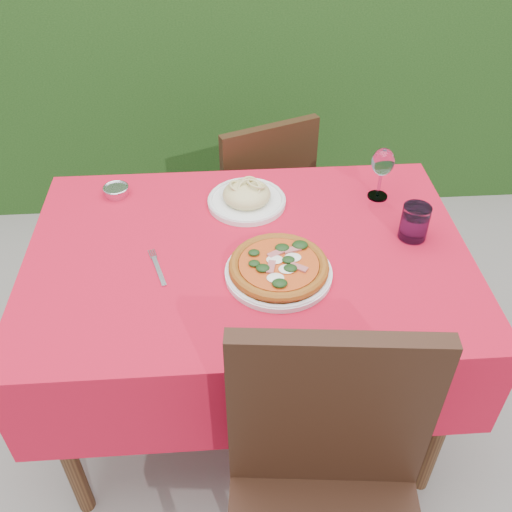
{
  "coord_description": "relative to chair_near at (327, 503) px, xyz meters",
  "views": [
    {
      "loc": [
        -0.06,
        -1.24,
        1.79
      ],
      "look_at": [
        0.02,
        -0.05,
        0.77
      ],
      "focal_mm": 40.0,
      "sensor_mm": 36.0,
      "label": 1
    }
  ],
  "objects": [
    {
      "name": "pasta_plate",
      "position": [
        -0.12,
        0.89,
        0.21
      ],
      "size": [
        0.25,
        0.25,
        0.07
      ],
      "rotation": [
        0.0,
        0.0,
        0.38
      ],
      "color": "white",
      "rests_on": "dining_table"
    },
    {
      "name": "dining_table",
      "position": [
        -0.13,
        0.66,
        0.03
      ],
      "size": [
        1.26,
        0.86,
        0.75
      ],
      "color": "#492D17",
      "rests_on": "ground"
    },
    {
      "name": "water_glass",
      "position": [
        0.35,
        0.68,
        0.23
      ],
      "size": [
        0.08,
        0.08,
        0.11
      ],
      "color": "silver",
      "rests_on": "dining_table"
    },
    {
      "name": "pizza_plate",
      "position": [
        -0.06,
        0.55,
        0.21
      ],
      "size": [
        0.29,
        0.29,
        0.05
      ],
      "rotation": [
        0.0,
        0.0,
        0.1
      ],
      "color": "white",
      "rests_on": "dining_table"
    },
    {
      "name": "chair_near",
      "position": [
        0.0,
        0.0,
        0.0
      ],
      "size": [
        0.48,
        0.48,
        0.98
      ],
      "rotation": [
        0.0,
        0.0,
        -0.1
      ],
      "color": "black",
      "rests_on": "ground"
    },
    {
      "name": "steel_ramekin",
      "position": [
        -0.54,
        0.96,
        0.2
      ],
      "size": [
        0.08,
        0.08,
        0.03
      ],
      "primitive_type": "cylinder",
      "color": "silver",
      "rests_on": "dining_table"
    },
    {
      "name": "chair_far",
      "position": [
        -0.06,
        1.3,
        -0.08
      ],
      "size": [
        0.49,
        0.49,
        0.84
      ],
      "rotation": [
        0.0,
        0.0,
        3.51
      ],
      "color": "black",
      "rests_on": "ground"
    },
    {
      "name": "hedge",
      "position": [
        -0.13,
        2.21,
        0.35
      ],
      "size": [
        3.2,
        0.55,
        1.78
      ],
      "color": "black",
      "rests_on": "ground"
    },
    {
      "name": "wine_glass",
      "position": [
        0.3,
        0.89,
        0.31
      ],
      "size": [
        0.07,
        0.07,
        0.17
      ],
      "color": "white",
      "rests_on": "dining_table"
    },
    {
      "name": "fork",
      "position": [
        -0.38,
        0.58,
        0.19
      ],
      "size": [
        0.07,
        0.17,
        0.0
      ],
      "primitive_type": "cube",
      "rotation": [
        0.0,
        0.0,
        0.29
      ],
      "color": "silver",
      "rests_on": "dining_table"
    },
    {
      "name": "ground",
      "position": [
        -0.13,
        0.66,
        -0.56
      ],
      "size": [
        60.0,
        60.0,
        0.0
      ],
      "primitive_type": "plane",
      "color": "slate",
      "rests_on": "ground"
    }
  ]
}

